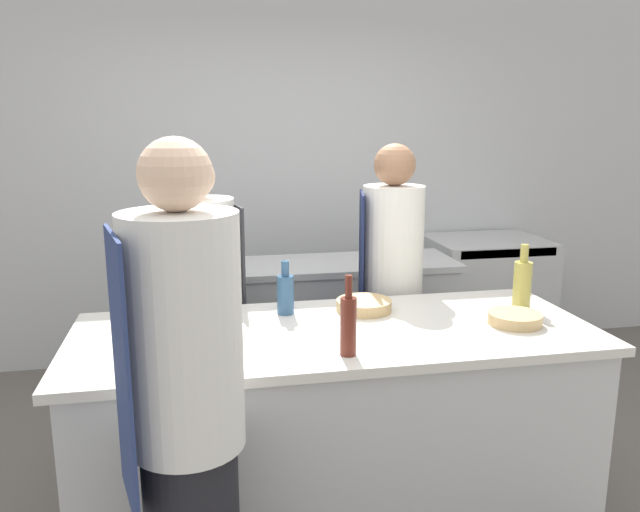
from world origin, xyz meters
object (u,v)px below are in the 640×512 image
bottle_olive_oil (132,315)px  bowl_mixing_large (515,319)px  bottle_vinegar (522,282)px  chef_at_stove (200,313)px  chef_at_prep_near (186,422)px  chef_at_pass_far (391,295)px  bowl_prep_small (364,305)px  oven_range (484,298)px  bottle_water (285,293)px  bottle_wine (348,324)px  bottle_cooking_oil (139,299)px  bottle_sauce (187,305)px

bottle_olive_oil → bowl_mixing_large: 1.67m
bottle_vinegar → chef_at_stove: bearing=160.7°
chef_at_prep_near → bottle_vinegar: size_ratio=5.68×
chef_at_pass_far → bowl_prep_small: size_ratio=6.36×
oven_range → bottle_vinegar: size_ratio=2.97×
chef_at_prep_near → bowl_mixing_large: size_ratio=7.44×
chef_at_prep_near → bottle_vinegar: (1.58, 0.83, 0.15)m
chef_at_prep_near → bottle_water: chef_at_prep_near is taller
chef_at_stove → bottle_wine: chef_at_stove is taller
oven_range → bottle_wine: size_ratio=2.90×
bottle_olive_oil → bottle_vinegar: bottle_vinegar is taller
bottle_water → bowl_prep_small: size_ratio=0.96×
chef_at_prep_near → bottle_cooking_oil: (-0.21, 0.97, 0.13)m
oven_range → bottle_water: 2.35m
bowl_mixing_large → bowl_prep_small: bowl_prep_small is taller
chef_at_prep_near → bottle_wine: (0.61, 0.38, 0.15)m
oven_range → chef_at_pass_far: size_ratio=0.55×
bottle_wine → bottle_cooking_oil: size_ratio=1.20×
chef_at_stove → bowl_mixing_large: chef_at_stove is taller
chef_at_pass_far → bottle_sauce: chef_at_pass_far is taller
chef_at_pass_far → bottle_olive_oil: size_ratio=8.69×
bottle_sauce → bowl_mixing_large: bearing=-9.7°
oven_range → bowl_mixing_large: size_ratio=3.90×
bottle_olive_oil → bottle_vinegar: size_ratio=0.62×
bottle_wine → bottle_vinegar: bearing=24.7°
bottle_cooking_oil → bowl_prep_small: bearing=-2.7°
bottle_water → bowl_mixing_large: bearing=-19.8°
bottle_wine → bottle_water: bearing=106.1°
oven_range → bottle_olive_oil: (-2.42, -1.61, 0.53)m
oven_range → bottle_water: (-1.74, -1.47, 0.55)m
chef_at_prep_near → bottle_water: bearing=-38.5°
chef_at_prep_near → bottle_water: size_ratio=6.93×
chef_at_pass_far → bottle_water: size_ratio=6.62×
bowl_mixing_large → bowl_prep_small: bearing=152.1°
chef_at_prep_near → bowl_mixing_large: bearing=-80.6°
chef_at_prep_near → bowl_prep_small: 1.23m
oven_range → bowl_prep_small: size_ratio=3.50×
bowl_mixing_large → chef_at_prep_near: bearing=-157.3°
chef_at_prep_near → oven_range: bearing=-55.3°
bottle_vinegar → bottle_wine: size_ratio=0.97×
chef_at_prep_near → bowl_mixing_large: (1.43, 0.60, 0.05)m
bowl_mixing_large → bottle_wine: bearing=-165.4°
bottle_vinegar → bottle_cooking_oil: (-1.80, 0.14, -0.02)m
chef_at_stove → bowl_prep_small: chef_at_stove is taller
bottle_cooking_oil → bottle_sauce: bearing=-30.5°
chef_at_prep_near → bottle_olive_oil: size_ratio=9.11×
bottle_olive_oil → chef_at_pass_far: bearing=22.3°
bottle_wine → bottle_water: 0.59m
chef_at_prep_near → chef_at_stove: 1.37m
bottle_wine → bottle_sauce: bottle_wine is taller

